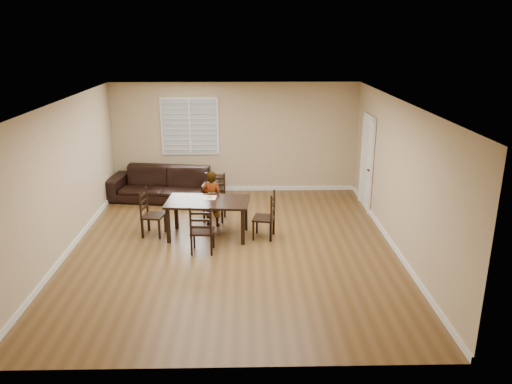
% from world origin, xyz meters
% --- Properties ---
extents(ground, '(7.00, 7.00, 0.00)m').
position_xyz_m(ground, '(0.00, 0.00, 0.00)').
color(ground, brown).
rests_on(ground, ground).
extents(room, '(6.04, 7.04, 2.72)m').
position_xyz_m(room, '(0.04, 0.18, 1.81)').
color(room, tan).
rests_on(room, ground).
extents(dining_table, '(1.64, 1.01, 0.74)m').
position_xyz_m(dining_table, '(-0.49, 0.55, 0.65)').
color(dining_table, black).
rests_on(dining_table, ground).
extents(chair_near, '(0.49, 0.46, 0.99)m').
position_xyz_m(chair_near, '(-0.41, 1.55, 0.45)').
color(chair_near, black).
rests_on(chair_near, ground).
extents(chair_far, '(0.43, 0.40, 0.92)m').
position_xyz_m(chair_far, '(-0.55, -0.28, 0.42)').
color(chair_far, black).
rests_on(chair_far, ground).
extents(chair_left, '(0.45, 0.48, 0.94)m').
position_xyz_m(chair_left, '(-1.68, 0.65, 0.43)').
color(chair_left, black).
rests_on(chair_left, ground).
extents(chair_right, '(0.47, 0.49, 0.93)m').
position_xyz_m(chair_right, '(0.70, 0.44, 0.42)').
color(chair_right, black).
rests_on(chair_right, ground).
extents(child, '(0.48, 0.38, 1.17)m').
position_xyz_m(child, '(-0.44, 1.12, 0.58)').
color(child, gray).
rests_on(child, ground).
extents(napkin, '(0.29, 0.29, 0.00)m').
position_xyz_m(napkin, '(-0.48, 0.73, 0.74)').
color(napkin, beige).
rests_on(napkin, dining_table).
extents(donut, '(0.10, 0.10, 0.04)m').
position_xyz_m(donut, '(-0.46, 0.73, 0.76)').
color(donut, gold).
rests_on(donut, napkin).
extents(sofa, '(2.76, 1.42, 0.77)m').
position_xyz_m(sofa, '(-1.68, 2.81, 0.39)').
color(sofa, black).
rests_on(sofa, ground).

